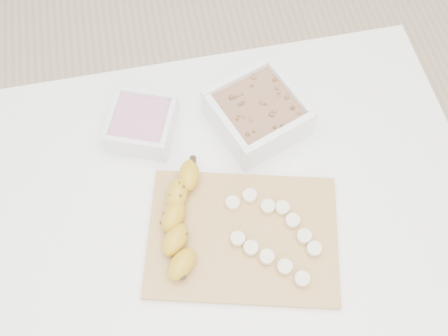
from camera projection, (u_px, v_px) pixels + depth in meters
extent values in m
plane|color=#C6AD89|center=(226.00, 283.00, 1.67)|extent=(3.50, 3.50, 0.00)
cube|color=white|center=(227.00, 198.00, 1.02)|extent=(1.00, 0.70, 0.04)
cylinder|color=white|center=(419.00, 327.00, 1.26)|extent=(0.05, 0.05, 0.71)
cylinder|color=white|center=(57.00, 186.00, 1.44)|extent=(0.05, 0.05, 0.71)
cylinder|color=white|center=(349.00, 134.00, 1.52)|extent=(0.05, 0.05, 0.71)
cube|color=white|center=(142.00, 124.00, 1.04)|extent=(0.17, 0.17, 0.06)
cube|color=#C5809D|center=(142.00, 123.00, 1.03)|extent=(0.14, 0.14, 0.03)
cube|color=white|center=(257.00, 113.00, 1.04)|extent=(0.22, 0.22, 0.08)
cube|color=brown|center=(258.00, 112.00, 1.03)|extent=(0.19, 0.19, 0.05)
cube|color=tan|center=(243.00, 236.00, 0.95)|extent=(0.41, 0.34, 0.01)
cylinder|color=beige|center=(233.00, 203.00, 0.97)|extent=(0.03, 0.03, 0.01)
cylinder|color=beige|center=(250.00, 196.00, 0.97)|extent=(0.03, 0.03, 0.01)
cylinder|color=beige|center=(268.00, 207.00, 0.96)|extent=(0.03, 0.03, 0.01)
cylinder|color=beige|center=(282.00, 208.00, 0.96)|extent=(0.03, 0.03, 0.01)
cylinder|color=beige|center=(292.00, 221.00, 0.95)|extent=(0.03, 0.03, 0.01)
cylinder|color=beige|center=(304.00, 236.00, 0.93)|extent=(0.03, 0.03, 0.01)
cylinder|color=beige|center=(314.00, 249.00, 0.92)|extent=(0.03, 0.03, 0.01)
cylinder|color=beige|center=(238.00, 239.00, 0.93)|extent=(0.03, 0.03, 0.01)
cylinder|color=beige|center=(251.00, 248.00, 0.92)|extent=(0.03, 0.03, 0.01)
cylinder|color=beige|center=(267.00, 257.00, 0.91)|extent=(0.03, 0.03, 0.01)
cylinder|color=beige|center=(285.00, 267.00, 0.91)|extent=(0.03, 0.03, 0.01)
cylinder|color=beige|center=(302.00, 279.00, 0.90)|extent=(0.03, 0.03, 0.01)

